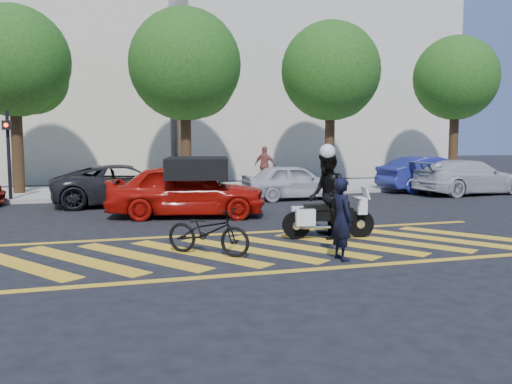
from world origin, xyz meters
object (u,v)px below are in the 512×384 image
object	(u,v)px
police_motorcycle	(327,216)
parked_right	(431,174)
parked_mid_right	(293,182)
parked_far_right	(469,177)
officer_moto	(327,195)
red_convertible	(187,190)
parked_mid_left	(127,185)
bicycle	(208,231)
officer_bike	(342,219)

from	to	relation	value
police_motorcycle	parked_right	xyz separation A→B (m)	(8.45, 8.46, 0.23)
parked_mid_right	parked_far_right	size ratio (longest dim) A/B	0.80
officer_moto	red_convertible	size ratio (longest dim) A/B	0.44
parked_mid_left	parked_right	world-z (taller)	parked_right
red_convertible	parked_mid_right	size ratio (longest dim) A/B	1.18
police_motorcycle	red_convertible	distance (m)	4.93
bicycle	officer_moto	size ratio (longest dim) A/B	0.90
bicycle	parked_far_right	bearing A→B (deg)	-16.81
police_motorcycle	officer_moto	distance (m)	0.48
parked_right	red_convertible	bearing A→B (deg)	108.55
parked_mid_left	red_convertible	bearing A→B (deg)	-157.39
officer_moto	parked_mid_right	xyz separation A→B (m)	(1.93, 7.43, -0.34)
bicycle	parked_right	world-z (taller)	parked_right
bicycle	officer_moto	bearing A→B (deg)	-32.12
bicycle	red_convertible	world-z (taller)	red_convertible
parked_mid_right	parked_far_right	world-z (taller)	parked_far_right
police_motorcycle	parked_mid_left	world-z (taller)	parked_mid_left
police_motorcycle	parked_right	world-z (taller)	parked_right
bicycle	officer_moto	xyz separation A→B (m)	(2.94, 0.95, 0.52)
parked_mid_right	officer_moto	bearing A→B (deg)	165.46
parked_mid_left	parked_far_right	distance (m)	13.34
bicycle	parked_mid_right	distance (m)	9.69
red_convertible	bicycle	bearing A→B (deg)	-172.16
bicycle	police_motorcycle	distance (m)	3.10
bicycle	police_motorcycle	xyz separation A→B (m)	(2.95, 0.96, 0.04)
parked_far_right	police_motorcycle	bearing A→B (deg)	121.57
red_convertible	police_motorcycle	bearing A→B (deg)	-136.52
police_motorcycle	parked_far_right	size ratio (longest dim) A/B	0.45
parked_right	officer_moto	bearing A→B (deg)	132.44
police_motorcycle	parked_far_right	distance (m)	11.64
officer_moto	parked_right	distance (m)	11.97
parked_mid_right	parked_far_right	bearing A→B (deg)	-92.79
officer_bike	police_motorcycle	size ratio (longest dim) A/B	0.74
officer_moto	parked_mid_left	world-z (taller)	officer_moto
parked_far_right	bicycle	bearing A→B (deg)	117.53
police_motorcycle	parked_far_right	xyz separation A→B (m)	(9.25, 7.06, 0.18)
parked_mid_left	parked_mid_right	distance (m)	6.00
officer_bike	police_motorcycle	xyz separation A→B (m)	(0.62, 2.09, -0.27)
bicycle	parked_mid_left	xyz separation A→B (m)	(-1.13, 8.44, 0.21)
officer_moto	parked_right	bearing A→B (deg)	144.05
police_motorcycle	parked_mid_right	world-z (taller)	parked_mid_right
parked_right	police_motorcycle	bearing A→B (deg)	132.47
officer_moto	parked_far_right	world-z (taller)	officer_moto
red_convertible	parked_mid_left	distance (m)	3.61
officer_moto	parked_mid_left	distance (m)	8.53
officer_bike	parked_right	bearing A→B (deg)	-45.38
red_convertible	parked_right	xyz separation A→B (m)	(11.01, 4.25, -0.03)
parked_mid_left	parked_right	distance (m)	12.57
red_convertible	parked_far_right	xyz separation A→B (m)	(11.81, 2.85, -0.08)
bicycle	police_motorcycle	bearing A→B (deg)	-32.11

